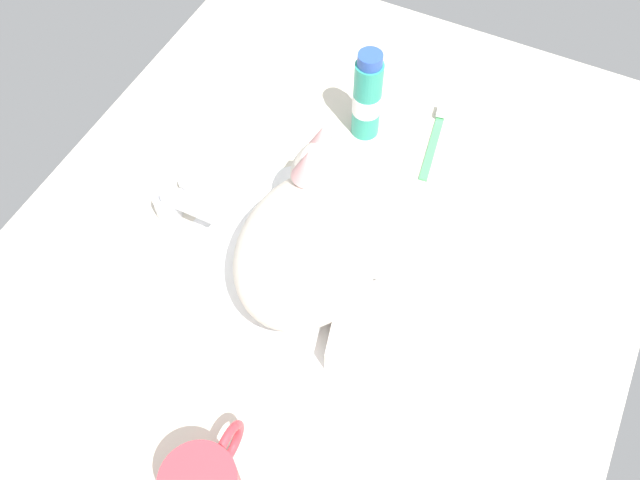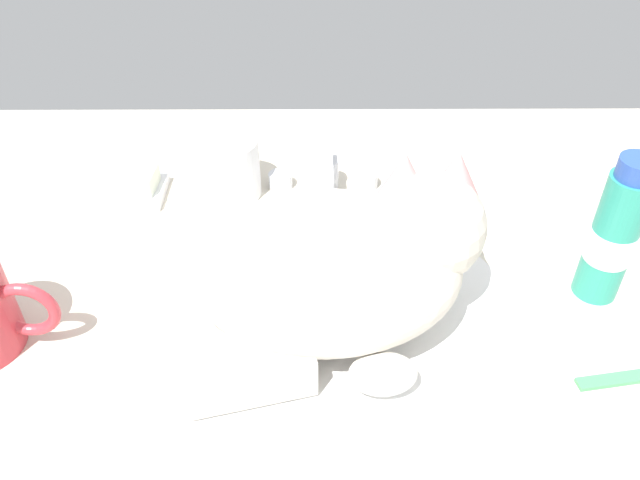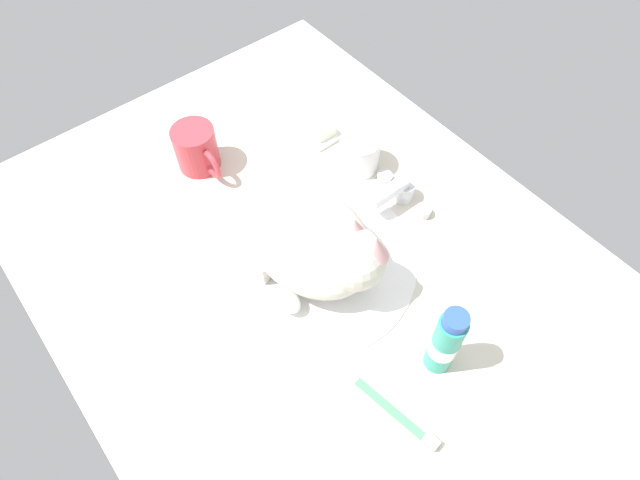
{
  "view_description": "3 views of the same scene",
  "coord_description": "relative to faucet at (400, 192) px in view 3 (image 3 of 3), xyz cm",
  "views": [
    {
      "loc": [
        -41.14,
        -21.49,
        79.01
      ],
      "look_at": [
        1.6,
        -0.62,
        6.21
      ],
      "focal_mm": 39.04,
      "sensor_mm": 36.0,
      "label": 1
    },
    {
      "loc": [
        -0.7,
        -40.88,
        42.86
      ],
      "look_at": [
        -0.48,
        2.83,
        7.25
      ],
      "focal_mm": 35.78,
      "sensor_mm": 36.0,
      "label": 2
    },
    {
      "loc": [
        38.6,
        -28.99,
        77.4
      ],
      "look_at": [
        1.32,
        1.11,
        6.74
      ],
      "focal_mm": 30.14,
      "sensor_mm": 36.0,
      "label": 3
    }
  ],
  "objects": [
    {
      "name": "sink_basin",
      "position": [
        0.0,
        -20.64,
        -2.16
      ],
      "size": [
        36.27,
        36.27,
        0.67
      ],
      "primitive_type": "cylinder",
      "color": "white",
      "rests_on": "ground_plane"
    },
    {
      "name": "cat",
      "position": [
        1.63,
        -20.54,
        4.47
      ],
      "size": [
        25.99,
        20.72,
        15.22
      ],
      "color": "beige",
      "rests_on": "sink_basin"
    },
    {
      "name": "soap_bar",
      "position": [
        -22.94,
        -0.63,
        -0.21
      ],
      "size": [
        7.74,
        4.68,
        2.17
      ],
      "primitive_type": "cube",
      "rotation": [
        0.0,
        0.0,
        -0.07
      ],
      "color": "silver",
      "rests_on": "soap_dish"
    },
    {
      "name": "toothpaste_bottle",
      "position": [
        26.04,
        -16.85,
        4.48
      ],
      "size": [
        4.19,
        4.19,
        14.9
      ],
      "color": "teal",
      "rests_on": "ground_plane"
    },
    {
      "name": "coffee_mug",
      "position": [
        -30.31,
        -23.47,
        1.85
      ],
      "size": [
        12.15,
        8.02,
        8.68
      ],
      "color": "#C63842",
      "rests_on": "ground_plane"
    },
    {
      "name": "ground_plane",
      "position": [
        0.0,
        -20.64,
        -3.99
      ],
      "size": [
        110.0,
        82.5,
        3.0
      ],
      "primitive_type": "cube",
      "color": "beige"
    },
    {
      "name": "faucet",
      "position": [
        0.0,
        0.0,
        0.0
      ],
      "size": [
        12.9,
        9.71,
        5.82
      ],
      "color": "silver",
      "rests_on": "ground_plane"
    },
    {
      "name": "rinse_cup",
      "position": [
        -11.0,
        -0.08,
        1.03
      ],
      "size": [
        7.52,
        7.52,
        7.05
      ],
      "color": "white",
      "rests_on": "ground_plane"
    },
    {
      "name": "toothbrush",
      "position": [
        28.83,
        -27.02,
        -1.97
      ],
      "size": [
        14.31,
        3.54,
        1.6
      ],
      "color": "#4CB266",
      "rests_on": "ground_plane"
    },
    {
      "name": "soap_dish",
      "position": [
        -22.94,
        -0.63,
        -1.89
      ],
      "size": [
        9.0,
        6.4,
        1.2
      ],
      "primitive_type": "cube",
      "color": "white",
      "rests_on": "ground_plane"
    }
  ]
}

